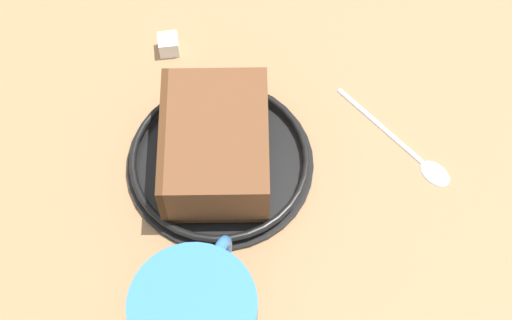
{
  "coord_description": "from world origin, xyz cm",
  "views": [
    {
      "loc": [
        10.11,
        -31.88,
        59.92
      ],
      "look_at": [
        -3.35,
        -4.2,
        3.0
      ],
      "focal_mm": 53.95,
      "sensor_mm": 36.0,
      "label": 1
    }
  ],
  "objects_px": {
    "small_plate": "(220,161)",
    "cake_slice": "(215,145)",
    "teaspoon": "(416,155)",
    "sugar_cube": "(169,45)"
  },
  "relations": [
    {
      "from": "small_plate",
      "to": "cake_slice",
      "type": "bearing_deg",
      "value": -153.3
    },
    {
      "from": "small_plate",
      "to": "cake_slice",
      "type": "distance_m",
      "value": 0.03
    },
    {
      "from": "cake_slice",
      "to": "teaspoon",
      "type": "height_order",
      "value": "cake_slice"
    },
    {
      "from": "teaspoon",
      "to": "sugar_cube",
      "type": "distance_m",
      "value": 0.25
    },
    {
      "from": "teaspoon",
      "to": "cake_slice",
      "type": "bearing_deg",
      "value": -151.21
    },
    {
      "from": "small_plate",
      "to": "sugar_cube",
      "type": "xyz_separation_m",
      "value": [
        -0.1,
        0.09,
        0.0
      ]
    },
    {
      "from": "cake_slice",
      "to": "teaspoon",
      "type": "relative_size",
      "value": 1.14
    },
    {
      "from": "teaspoon",
      "to": "small_plate",
      "type": "bearing_deg",
      "value": -151.18
    },
    {
      "from": "sugar_cube",
      "to": "cake_slice",
      "type": "bearing_deg",
      "value": -42.66
    },
    {
      "from": "small_plate",
      "to": "cake_slice",
      "type": "height_order",
      "value": "cake_slice"
    }
  ]
}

